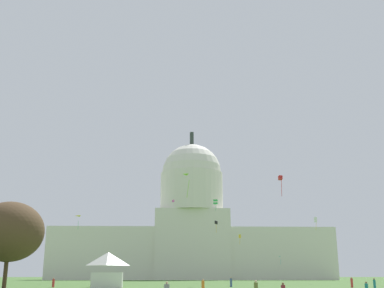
{
  "coord_description": "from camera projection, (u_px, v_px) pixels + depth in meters",
  "views": [
    {
      "loc": [
        -6.39,
        -35.18,
        2.22
      ],
      "look_at": [
        -1.88,
        80.25,
        34.0
      ],
      "focal_mm": 44.45,
      "sensor_mm": 36.0,
      "label": 1
    }
  ],
  "objects": [
    {
      "name": "capitol_building",
      "position": [
        192.0,
        230.0,
        208.9
      ],
      "size": [
        121.15,
        27.96,
        65.98
      ],
      "color": "silver",
      "rests_on": "ground_plane"
    },
    {
      "name": "person_teal_edge_west",
      "position": [
        375.0,
        285.0,
        68.57
      ],
      "size": [
        0.49,
        0.49,
        1.71
      ],
      "rotation": [
        0.0,
        0.0,
        4.27
      ],
      "color": "#1E757A",
      "rests_on": "ground_plane"
    },
    {
      "name": "kite_black_low",
      "position": [
        216.0,
        223.0,
        112.86
      ],
      "size": [
        0.8,
        0.83,
        2.83
      ],
      "rotation": [
        0.0,
        0.0,
        6.28
      ],
      "color": "black"
    },
    {
      "name": "kite_magenta_mid",
      "position": [
        173.0,
        201.0,
        172.78
      ],
      "size": [
        0.92,
        0.89,
        0.91
      ],
      "rotation": [
        0.0,
        0.0,
        5.16
      ],
      "color": "#D1339E"
    },
    {
      "name": "kite_green_low",
      "position": [
        216.0,
        202.0,
        100.7
      ],
      "size": [
        1.04,
        1.06,
        2.37
      ],
      "rotation": [
        0.0,
        0.0,
        2.83
      ],
      "color": "green"
    },
    {
      "name": "tree_west_far",
      "position": [
        10.0,
        232.0,
        73.43
      ],
      "size": [
        14.94,
        14.96,
        13.24
      ],
      "color": "#4C3823",
      "rests_on": "ground_plane"
    },
    {
      "name": "person_denim_front_center",
      "position": [
        231.0,
        282.0,
        87.23
      ],
      "size": [
        0.44,
        0.44,
        1.78
      ],
      "rotation": [
        0.0,
        0.0,
        4.8
      ],
      "color": "#3D5684",
      "rests_on": "ground_plane"
    },
    {
      "name": "person_orange_mid_left",
      "position": [
        203.0,
        286.0,
        65.14
      ],
      "size": [
        0.58,
        0.58,
        1.62
      ],
      "rotation": [
        0.0,
        0.0,
        4.1
      ],
      "color": "orange",
      "rests_on": "ground_plane"
    },
    {
      "name": "kite_turquoise_low",
      "position": [
        281.0,
        258.0,
        184.33
      ],
      "size": [
        1.03,
        1.39,
        2.76
      ],
      "rotation": [
        0.0,
        0.0,
        1.82
      ],
      "color": "teal"
    },
    {
      "name": "event_tent",
      "position": [
        108.0,
        270.0,
        81.58
      ],
      "size": [
        5.69,
        5.07,
        5.95
      ],
      "rotation": [
        0.0,
        0.0,
        0.06
      ],
      "color": "white",
      "rests_on": "ground_plane"
    },
    {
      "name": "person_olive_near_tent",
      "position": [
        256.0,
        288.0,
        53.78
      ],
      "size": [
        0.49,
        0.49,
        1.59
      ],
      "rotation": [
        0.0,
        0.0,
        4.81
      ],
      "color": "olive",
      "rests_on": "ground_plane"
    },
    {
      "name": "person_red_lawn_far_right",
      "position": [
        53.0,
        283.0,
        84.29
      ],
      "size": [
        0.5,
        0.5,
        1.65
      ],
      "rotation": [
        0.0,
        0.0,
        6.11
      ],
      "color": "red",
      "rests_on": "ground_plane"
    },
    {
      "name": "kite_white_low",
      "position": [
        316.0,
        220.0,
        123.25
      ],
      "size": [
        0.59,
        1.01,
        3.43
      ],
      "rotation": [
        0.0,
        0.0,
        1.31
      ],
      "color": "white"
    },
    {
      "name": "kite_gold_low",
      "position": [
        240.0,
        237.0,
        104.55
      ],
      "size": [
        0.58,
        0.38,
        2.13
      ],
      "rotation": [
        0.0,
        0.0,
        5.22
      ],
      "color": "gold"
    },
    {
      "name": "kite_red_low",
      "position": [
        280.0,
        178.0,
        79.76
      ],
      "size": [
        0.71,
        0.75,
        3.53
      ],
      "rotation": [
        0.0,
        0.0,
        3.32
      ],
      "color": "red"
    },
    {
      "name": "person_red_mid_center",
      "position": [
        352.0,
        283.0,
        83.28
      ],
      "size": [
        0.58,
        0.58,
        1.77
      ],
      "rotation": [
        0.0,
        0.0,
        0.9
      ],
      "color": "red",
      "rests_on": "ground_plane"
    },
    {
      "name": "kite_lime_low",
      "position": [
        189.0,
        177.0,
        76.17
      ],
      "size": [
        1.17,
        1.36,
        3.66
      ],
      "rotation": [
        0.0,
        0.0,
        1.13
      ],
      "color": "#8CD133"
    },
    {
      "name": "kite_yellow_low",
      "position": [
        80.0,
        219.0,
        126.31
      ],
      "size": [
        1.83,
        1.71,
        3.17
      ],
      "rotation": [
        0.0,
        0.0,
        2.44
      ],
      "color": "yellow"
    }
  ]
}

